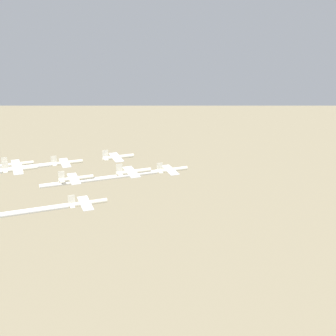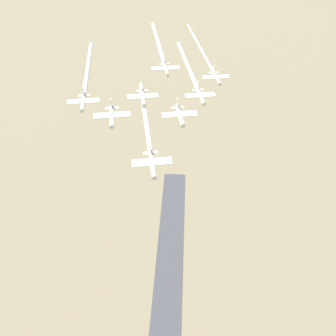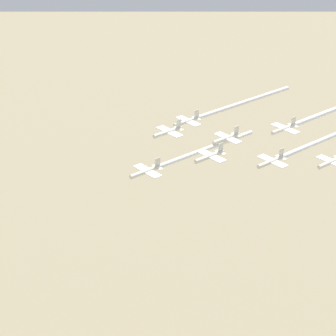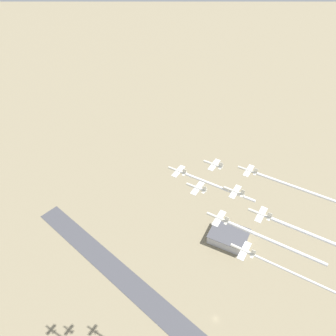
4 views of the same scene
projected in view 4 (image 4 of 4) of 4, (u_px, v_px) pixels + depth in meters
The scene contains 16 objects.
ground_plane at pixel (215, 319), 267.42m from camera, with size 3000.00×3000.00×0.00m, color gray.
runway_strip at pixel (173, 322), 265.25m from camera, with size 353.00×112.54×0.20m.
hangar at pixel (229, 236), 324.38m from camera, with size 36.79×28.87×10.05m.
jet_0 at pixel (178, 171), 157.75m from camera, with size 9.82×9.27×3.28m.
jet_1 at pixel (197, 188), 144.53m from camera, with size 9.82×9.27×3.28m.
jet_2 at pixel (214, 165), 154.89m from camera, with size 9.82×9.27×3.28m.
jet_3 at pixel (219, 218), 135.18m from camera, with size 9.82×9.27×3.28m.
jet_4 at pixel (235, 191), 145.73m from camera, with size 9.82×9.27×3.28m.
jet_5 at pixel (248, 170), 157.08m from camera, with size 9.82×9.27×3.28m.
jet_6 at pixel (244, 250), 124.94m from camera, with size 9.82×9.27×3.28m.
jet_7 at pixel (261, 214), 133.36m from camera, with size 9.82×9.27×3.28m.
smoke_trail_0 at pixel (219, 187), 149.31m from camera, with size 34.45×3.83×1.23m.
smoke_trail_3 at pixel (275, 243), 125.92m from camera, with size 38.61×4.21×1.30m.
smoke_trail_5 at pixel (301, 189), 147.36m from camera, with size 41.03×4.44×1.35m.
smoke_trail_6 at pixel (325, 288), 113.32m from camera, with size 50.71×4.76×0.93m.
smoke_trail_7 at pixel (324, 240), 123.65m from camera, with size 40.95×4.49×1.40m.
Camera 4 is at (-19.88, 125.91, 268.46)m, focal length 35.00 mm.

